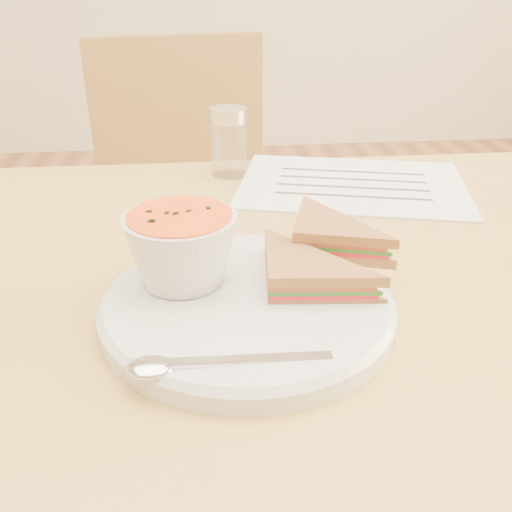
{
  "coord_description": "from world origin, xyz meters",
  "views": [
    {
      "loc": [
        -0.12,
        -0.55,
        1.04
      ],
      "look_at": [
        -0.07,
        -0.09,
        0.8
      ],
      "focal_mm": 40.0,
      "sensor_mm": 36.0,
      "label": 1
    }
  ],
  "objects": [
    {
      "name": "chair_far",
      "position": [
        -0.12,
        0.61,
        0.45
      ],
      "size": [
        0.47,
        0.47,
        0.9
      ],
      "primitive_type": null,
      "rotation": [
        0.0,
        0.0,
        3.34
      ],
      "color": "brown",
      "rests_on": "floor"
    },
    {
      "name": "paper_menu",
      "position": [
        0.1,
        0.22,
        0.75
      ],
      "size": [
        0.37,
        0.31,
        0.0
      ],
      "primitive_type": null,
      "rotation": [
        0.0,
        0.0,
        -0.24
      ],
      "color": "white",
      "rests_on": "dining_table"
    },
    {
      "name": "sandwich_half_b",
      "position": [
        -0.03,
        -0.06,
        0.79
      ],
      "size": [
        0.12,
        0.12,
        0.03
      ],
      "primitive_type": null,
      "rotation": [
        0.0,
        0.0,
        -0.28
      ],
      "color": "#A26039",
      "rests_on": "plate"
    },
    {
      "name": "dining_table",
      "position": [
        0.0,
        0.0,
        0.38
      ],
      "size": [
        1.0,
        0.7,
        0.75
      ],
      "primitive_type": null,
      "color": "#A47333",
      "rests_on": "floor"
    },
    {
      "name": "soup_bowl",
      "position": [
        -0.14,
        -0.08,
        0.8
      ],
      "size": [
        0.12,
        0.12,
        0.07
      ],
      "primitive_type": null,
      "rotation": [
        0.0,
        0.0,
        -0.2
      ],
      "color": "silver",
      "rests_on": "plate"
    },
    {
      "name": "plate",
      "position": [
        -0.08,
        -0.11,
        0.76
      ],
      "size": [
        0.32,
        0.32,
        0.02
      ],
      "primitive_type": null,
      "rotation": [
        0.0,
        0.0,
        0.24
      ],
      "color": "silver",
      "rests_on": "dining_table"
    },
    {
      "name": "spoon",
      "position": [
        -0.11,
        -0.21,
        0.77
      ],
      "size": [
        0.18,
        0.04,
        0.01
      ],
      "primitive_type": null,
      "rotation": [
        0.0,
        0.0,
        0.0
      ],
      "color": "silver",
      "rests_on": "plate"
    },
    {
      "name": "sandwich_half_a",
      "position": [
        -0.06,
        -0.13,
        0.78
      ],
      "size": [
        0.11,
        0.11,
        0.03
      ],
      "primitive_type": null,
      "rotation": [
        0.0,
        0.0,
        -0.09
      ],
      "color": "#A26039",
      "rests_on": "plate"
    },
    {
      "name": "condiment_shaker",
      "position": [
        -0.07,
        0.29,
        0.8
      ],
      "size": [
        0.07,
        0.07,
        0.1
      ],
      "primitive_type": null,
      "rotation": [
        0.0,
        0.0,
        0.21
      ],
      "color": "silver",
      "rests_on": "dining_table"
    }
  ]
}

